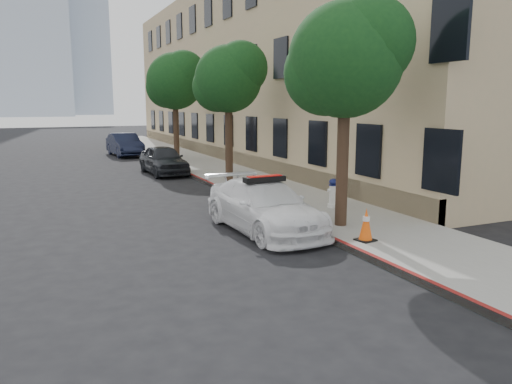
{
  "coord_description": "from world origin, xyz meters",
  "views": [
    {
      "loc": [
        -4.11,
        -12.49,
        3.23
      ],
      "look_at": [
        0.93,
        -1.1,
        1.0
      ],
      "focal_mm": 35.0,
      "sensor_mm": 36.0,
      "label": 1
    }
  ],
  "objects_px": {
    "parked_car_far": "(125,145)",
    "fire_hydrant": "(333,193)",
    "traffic_cone": "(366,225)",
    "parked_car_mid": "(164,160)",
    "police_car": "(264,206)"
  },
  "relations": [
    {
      "from": "parked_car_far",
      "to": "fire_hydrant",
      "type": "relative_size",
      "value": 4.87
    },
    {
      "from": "parked_car_far",
      "to": "traffic_cone",
      "type": "xyz_separation_m",
      "value": [
        1.67,
        -22.29,
        -0.17
      ]
    },
    {
      "from": "parked_car_mid",
      "to": "parked_car_far",
      "type": "relative_size",
      "value": 0.92
    },
    {
      "from": "traffic_cone",
      "to": "parked_car_mid",
      "type": "bearing_deg",
      "value": 95.89
    },
    {
      "from": "parked_car_mid",
      "to": "parked_car_far",
      "type": "distance_m",
      "value": 8.84
    },
    {
      "from": "fire_hydrant",
      "to": "traffic_cone",
      "type": "distance_m",
      "value": 3.68
    },
    {
      "from": "police_car",
      "to": "traffic_cone",
      "type": "xyz_separation_m",
      "value": [
        1.49,
        -2.25,
        -0.12
      ]
    },
    {
      "from": "parked_car_far",
      "to": "fire_hydrant",
      "type": "height_order",
      "value": "parked_car_far"
    },
    {
      "from": "parked_car_mid",
      "to": "fire_hydrant",
      "type": "bearing_deg",
      "value": -77.38
    },
    {
      "from": "parked_car_mid",
      "to": "police_car",
      "type": "bearing_deg",
      "value": -93.05
    },
    {
      "from": "parked_car_far",
      "to": "police_car",
      "type": "bearing_deg",
      "value": -93.55
    },
    {
      "from": "police_car",
      "to": "fire_hydrant",
      "type": "xyz_separation_m",
      "value": [
        2.81,
        1.18,
        -0.07
      ]
    },
    {
      "from": "police_car",
      "to": "parked_car_far",
      "type": "height_order",
      "value": "police_car"
    },
    {
      "from": "police_car",
      "to": "traffic_cone",
      "type": "height_order",
      "value": "police_car"
    },
    {
      "from": "parked_car_far",
      "to": "fire_hydrant",
      "type": "bearing_deg",
      "value": -85.04
    }
  ]
}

